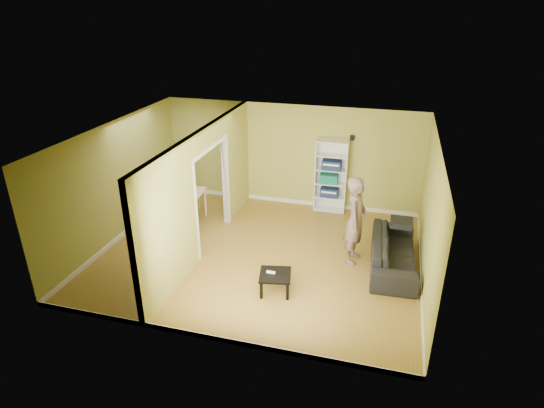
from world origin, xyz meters
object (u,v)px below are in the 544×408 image
at_px(sofa, 394,248).
at_px(chair_near, 166,212).
at_px(chair_left, 147,200).
at_px(person, 356,213).
at_px(coffee_table, 275,276).
at_px(dining_table, 177,194).
at_px(chair_far, 191,195).
at_px(bookshelf, 331,176).

bearing_deg(sofa, chair_near, 86.20).
bearing_deg(chair_near, chair_left, 163.00).
height_order(person, chair_left, person).
xyz_separation_m(coffee_table, dining_table, (-3.01, 2.21, 0.37)).
relative_size(sofa, chair_left, 2.24).
distance_m(chair_left, chair_far, 1.09).
relative_size(person, chair_near, 2.04).
distance_m(dining_table, chair_near, 0.66).
bearing_deg(person, chair_near, 95.31).
bearing_deg(coffee_table, person, 49.92).
height_order(person, bookshelf, person).
bearing_deg(person, coffee_table, 146.30).
distance_m(bookshelf, chair_far, 3.53).
height_order(dining_table, chair_far, chair_far).
relative_size(dining_table, chair_far, 1.39).
xyz_separation_m(bookshelf, dining_table, (-3.43, -1.59, -0.23)).
bearing_deg(chair_near, sofa, 16.63).
distance_m(person, dining_table, 4.35).
bearing_deg(bookshelf, sofa, -55.06).
xyz_separation_m(sofa, coffee_table, (-2.05, -1.47, -0.10)).
distance_m(sofa, chair_near, 5.04).
height_order(dining_table, chair_near, chair_near).
relative_size(sofa, person, 1.03).
xyz_separation_m(sofa, person, (-0.80, 0.02, 0.65)).
xyz_separation_m(sofa, dining_table, (-5.07, 0.74, 0.27)).
relative_size(dining_table, chair_near, 1.17).
xyz_separation_m(person, chair_near, (-4.24, 0.08, -0.55)).
xyz_separation_m(sofa, bookshelf, (-1.63, 2.34, 0.50)).
bearing_deg(coffee_table, dining_table, 143.72).
xyz_separation_m(chair_near, chair_far, (0.05, 1.24, -0.08)).
bearing_deg(person, dining_table, 86.81).
distance_m(bookshelf, coffee_table, 3.88).
distance_m(person, bookshelf, 2.46).
bearing_deg(person, sofa, -85.32).
bearing_deg(coffee_table, chair_left, 150.63).
xyz_separation_m(chair_left, chair_near, (0.81, -0.56, 0.03)).
relative_size(bookshelf, coffee_table, 3.25).
distance_m(coffee_table, chair_left, 4.36).
bearing_deg(chair_left, bookshelf, 90.30).
xyz_separation_m(bookshelf, chair_far, (-3.36, -0.99, -0.48)).
height_order(bookshelf, coffee_table, bookshelf).
bearing_deg(bookshelf, coffee_table, -96.29).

